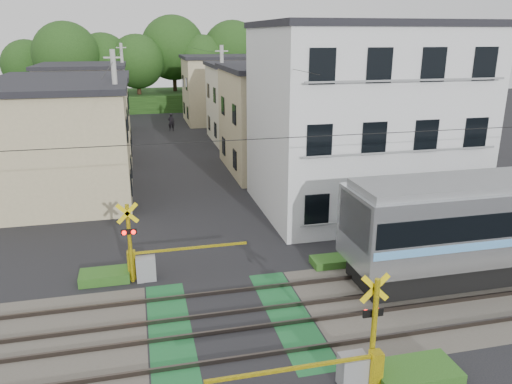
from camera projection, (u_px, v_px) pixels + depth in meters
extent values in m
plane|color=black|center=(231.00, 323.00, 15.70)|extent=(120.00, 120.00, 0.00)
cube|color=#47423A|center=(231.00, 323.00, 15.70)|extent=(120.00, 6.00, 0.00)
cube|color=black|center=(231.00, 323.00, 15.70)|extent=(5.20, 120.00, 0.00)
cube|color=#145126|center=(170.00, 331.00, 15.28)|extent=(1.30, 6.00, 0.00)
cube|color=#145126|center=(289.00, 315.00, 16.12)|extent=(1.30, 6.00, 0.00)
cube|color=#3F3833|center=(244.00, 358.00, 13.92)|extent=(120.00, 0.08, 0.14)
cube|color=#3F3833|center=(234.00, 330.00, 15.21)|extent=(120.00, 0.08, 0.14)
cube|color=#3F3833|center=(228.00, 313.00, 16.14)|extent=(120.00, 0.08, 0.14)
cube|color=#3F3833|center=(221.00, 292.00, 17.44)|extent=(120.00, 0.08, 0.14)
cube|color=black|center=(419.00, 273.00, 18.33)|extent=(2.44, 2.24, 0.61)
cube|color=black|center=(355.00, 220.00, 17.04)|extent=(0.10, 2.45, 1.59)
cylinder|color=yellow|center=(373.00, 333.00, 12.57)|extent=(0.14, 0.14, 3.00)
cube|color=yellow|center=(375.00, 288.00, 12.30)|extent=(0.77, 0.05, 0.77)
cube|color=yellow|center=(375.00, 288.00, 12.30)|extent=(0.77, 0.05, 0.77)
cube|color=black|center=(373.00, 313.00, 12.51)|extent=(0.55, 0.05, 0.20)
sphere|color=#FF0C07|center=(366.00, 313.00, 12.54)|extent=(0.16, 0.16, 0.16)
sphere|color=#FF0C07|center=(378.00, 311.00, 12.61)|extent=(0.16, 0.16, 0.16)
cube|color=gray|center=(353.00, 371.00, 12.78)|extent=(0.70, 0.50, 0.90)
cube|color=yellow|center=(375.00, 371.00, 12.63)|extent=(0.30, 0.30, 1.10)
cube|color=yellow|center=(291.00, 369.00, 11.99)|extent=(4.20, 0.08, 0.08)
cylinder|color=yellow|center=(130.00, 244.00, 17.92)|extent=(0.14, 0.14, 3.00)
cube|color=yellow|center=(127.00, 213.00, 17.47)|extent=(0.77, 0.05, 0.77)
cube|color=yellow|center=(127.00, 213.00, 17.47)|extent=(0.77, 0.05, 0.77)
cube|color=black|center=(129.00, 232.00, 17.68)|extent=(0.55, 0.05, 0.20)
sphere|color=#FF0C07|center=(124.00, 233.00, 17.59)|extent=(0.16, 0.16, 0.16)
sphere|color=#FF0C07|center=(133.00, 232.00, 17.66)|extent=(0.16, 0.16, 0.16)
cube|color=gray|center=(146.00, 269.00, 18.35)|extent=(0.70, 0.50, 0.90)
cube|color=yellow|center=(132.00, 265.00, 18.44)|extent=(0.30, 0.30, 1.10)
cube|color=yellow|center=(192.00, 248.00, 18.80)|extent=(4.20, 0.08, 0.08)
cube|color=silver|center=(361.00, 122.00, 25.04)|extent=(10.00, 8.00, 9.00)
cube|color=black|center=(367.00, 24.00, 23.64)|extent=(10.20, 8.16, 0.30)
cube|color=black|center=(317.00, 210.00, 21.38)|extent=(1.10, 0.06, 1.40)
cube|color=black|center=(369.00, 206.00, 21.93)|extent=(1.10, 0.06, 1.40)
cube|color=black|center=(419.00, 201.00, 22.47)|extent=(1.10, 0.06, 1.40)
cube|color=black|center=(467.00, 198.00, 23.01)|extent=(1.10, 0.06, 1.40)
cube|color=gray|center=(397.00, 218.00, 22.18)|extent=(9.00, 0.06, 0.08)
cube|color=black|center=(319.00, 141.00, 20.48)|extent=(1.10, 0.06, 1.40)
cube|color=black|center=(374.00, 138.00, 21.02)|extent=(1.10, 0.06, 1.40)
cube|color=black|center=(426.00, 136.00, 21.57)|extent=(1.10, 0.06, 1.40)
cube|color=black|center=(476.00, 133.00, 22.11)|extent=(1.10, 0.06, 1.40)
cube|color=gray|center=(403.00, 152.00, 21.28)|extent=(9.00, 0.06, 0.08)
cube|color=black|center=(322.00, 66.00, 19.58)|extent=(1.10, 0.06, 1.40)
cube|color=black|center=(380.00, 65.00, 20.12)|extent=(1.10, 0.06, 1.40)
cube|color=black|center=(434.00, 64.00, 20.66)|extent=(1.10, 0.06, 1.40)
cube|color=black|center=(485.00, 64.00, 21.21)|extent=(1.10, 0.06, 1.40)
cube|color=gray|center=(409.00, 80.00, 20.37)|extent=(9.00, 0.06, 0.08)
cube|color=tan|center=(60.00, 147.00, 26.34)|extent=(7.00, 7.00, 6.00)
cube|color=black|center=(53.00, 87.00, 25.40)|extent=(7.35, 7.35, 0.30)
cube|color=black|center=(131.00, 183.00, 26.01)|extent=(0.06, 1.00, 1.20)
cube|color=black|center=(131.00, 166.00, 29.26)|extent=(0.06, 1.00, 1.20)
cube|color=black|center=(127.00, 130.00, 25.17)|extent=(0.06, 1.00, 1.20)
cube|color=black|center=(128.00, 119.00, 28.42)|extent=(0.06, 1.00, 1.20)
cube|color=tan|center=(281.00, 121.00, 32.92)|extent=(7.00, 8.00, 6.50)
cube|color=black|center=(282.00, 68.00, 31.90)|extent=(7.35, 8.40, 0.30)
cube|color=black|center=(235.00, 160.00, 30.87)|extent=(0.06, 1.00, 1.20)
cube|color=black|center=(224.00, 146.00, 34.58)|extent=(0.06, 1.00, 1.20)
cube|color=black|center=(234.00, 114.00, 30.03)|extent=(0.06, 1.00, 1.20)
cube|color=black|center=(223.00, 106.00, 33.74)|extent=(0.06, 1.00, 1.20)
cube|color=tan|center=(70.00, 122.00, 34.61)|extent=(8.00, 7.00, 5.80)
cube|color=black|center=(65.00, 77.00, 33.69)|extent=(8.40, 7.35, 0.30)
cube|color=black|center=(131.00, 147.00, 34.36)|extent=(0.06, 1.00, 1.20)
cube|color=black|center=(131.00, 137.00, 37.61)|extent=(0.06, 1.00, 1.20)
cube|color=black|center=(128.00, 106.00, 33.52)|extent=(0.06, 1.00, 1.20)
cube|color=black|center=(128.00, 100.00, 36.77)|extent=(0.06, 1.00, 1.20)
cube|color=beige|center=(253.00, 104.00, 42.33)|extent=(7.00, 7.00, 6.20)
cube|color=black|center=(253.00, 64.00, 41.35)|extent=(7.35, 7.35, 0.30)
cube|color=black|center=(215.00, 130.00, 40.47)|extent=(0.06, 1.00, 1.20)
cube|color=black|center=(209.00, 123.00, 43.72)|extent=(0.06, 1.00, 1.20)
cube|color=black|center=(214.00, 95.00, 39.63)|extent=(0.06, 1.00, 1.20)
cube|color=black|center=(208.00, 91.00, 42.87)|extent=(0.06, 1.00, 1.20)
cube|color=beige|center=(85.00, 102.00, 43.90)|extent=(7.00, 8.00, 6.00)
cube|color=black|center=(81.00, 66.00, 42.95)|extent=(7.35, 8.40, 0.30)
cube|color=black|center=(128.00, 124.00, 43.34)|extent=(0.06, 1.00, 1.20)
cube|color=black|center=(128.00, 117.00, 47.05)|extent=(0.06, 1.00, 1.20)
cube|color=black|center=(125.00, 91.00, 42.50)|extent=(0.06, 1.00, 1.20)
cube|color=black|center=(126.00, 87.00, 46.21)|extent=(0.06, 1.00, 1.20)
cube|color=tan|center=(224.00, 90.00, 51.42)|extent=(8.00, 7.00, 6.40)
cube|color=black|center=(224.00, 57.00, 50.41)|extent=(8.40, 7.35, 0.30)
cube|color=black|center=(188.00, 113.00, 49.48)|extent=(0.06, 1.00, 1.20)
cube|color=black|center=(184.00, 108.00, 52.73)|extent=(0.06, 1.00, 1.20)
cube|color=black|center=(186.00, 84.00, 48.64)|extent=(0.06, 1.00, 1.20)
cube|color=black|center=(183.00, 81.00, 51.88)|extent=(0.06, 1.00, 1.20)
cube|color=#214416|center=(156.00, 100.00, 61.78)|extent=(40.00, 10.00, 2.00)
cylinder|color=#332114|center=(31.00, 94.00, 58.54)|extent=(0.50, 0.50, 4.12)
sphere|color=#214416|center=(27.00, 65.00, 57.54)|extent=(5.76, 5.76, 5.76)
cylinder|color=#332114|center=(70.00, 93.00, 55.31)|extent=(0.50, 0.50, 5.07)
sphere|color=#214416|center=(66.00, 55.00, 54.09)|extent=(7.10, 7.10, 7.10)
cylinder|color=#332114|center=(106.00, 92.00, 58.66)|extent=(0.50, 0.50, 4.49)
sphere|color=#214416|center=(103.00, 61.00, 57.58)|extent=(6.29, 6.29, 6.29)
cylinder|color=#332114|center=(139.00, 92.00, 58.65)|extent=(0.50, 0.50, 4.41)
sphere|color=#214416|center=(137.00, 61.00, 57.59)|extent=(6.18, 6.18, 6.18)
cylinder|color=#332114|center=(175.00, 85.00, 61.94)|extent=(0.50, 0.50, 5.52)
sphere|color=#214416|center=(173.00, 48.00, 60.61)|extent=(7.72, 7.72, 7.72)
cylinder|color=#332114|center=(203.00, 90.00, 61.08)|extent=(0.50, 0.50, 4.38)
sphere|color=#214416|center=(202.00, 61.00, 60.03)|extent=(6.13, 6.13, 6.13)
cylinder|color=#332114|center=(233.00, 85.00, 62.56)|extent=(0.50, 0.50, 5.22)
sphere|color=#214416|center=(233.00, 51.00, 61.30)|extent=(7.31, 7.31, 7.31)
cylinder|color=#332114|center=(270.00, 88.00, 61.75)|extent=(0.50, 0.50, 4.84)
sphere|color=#214416|center=(270.00, 55.00, 60.58)|extent=(6.78, 6.78, 6.78)
cube|color=black|center=(400.00, 132.00, 16.46)|extent=(60.00, 0.02, 0.02)
cylinder|color=#A5A5A0|center=(119.00, 129.00, 25.80)|extent=(0.26, 0.26, 8.00)
cube|color=#A5A5A0|center=(113.00, 58.00, 24.72)|extent=(0.90, 0.08, 0.08)
cylinder|color=#A5A5A0|center=(223.00, 103.00, 35.70)|extent=(0.26, 0.26, 8.00)
cube|color=#A5A5A0|center=(222.00, 51.00, 34.62)|extent=(0.90, 0.08, 0.08)
cylinder|color=#A5A5A0|center=(124.00, 89.00, 45.28)|extent=(0.26, 0.26, 8.00)
cube|color=#A5A5A0|center=(121.00, 48.00, 44.20)|extent=(0.90, 0.08, 0.08)
cube|color=black|center=(118.00, 54.00, 34.52)|extent=(0.02, 42.00, 0.02)
cube|color=black|center=(218.00, 53.00, 36.07)|extent=(0.02, 42.00, 0.02)
imported|color=black|center=(171.00, 122.00, 46.89)|extent=(0.66, 0.48, 1.68)
cube|color=#2D5E1E|center=(416.00, 374.00, 13.04)|extent=(2.20, 1.20, 0.40)
cube|color=#2D5E1E|center=(105.00, 276.00, 18.38)|extent=(1.80, 1.00, 0.36)
cube|color=#2D5E1E|center=(331.00, 261.00, 19.64)|extent=(1.50, 0.90, 0.30)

